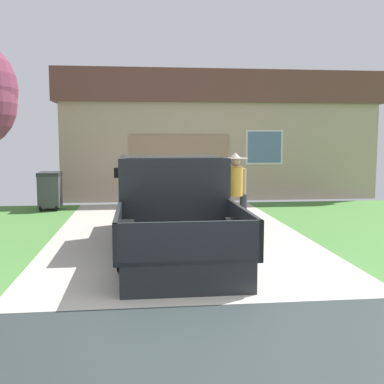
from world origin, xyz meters
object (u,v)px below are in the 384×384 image
(house_with_garage, at_px, (211,135))
(handbag, at_px, (233,232))
(wheeled_trash_bin, at_px, (50,189))
(pickup_truck, at_px, (172,205))
(person_with_hat, at_px, (235,188))

(house_with_garage, bearing_deg, handbag, -95.62)
(house_with_garage, bearing_deg, wheeled_trash_bin, -141.79)
(handbag, height_order, house_with_garage, house_with_garage)
(pickup_truck, height_order, house_with_garage, house_with_garage)
(person_with_hat, xyz_separation_m, house_with_garage, (0.76, 8.21, 1.13))
(wheeled_trash_bin, bearing_deg, house_with_garage, 38.21)
(person_with_hat, bearing_deg, house_with_garage, -95.88)
(pickup_truck, height_order, wheeled_trash_bin, pickup_truck)
(pickup_truck, relative_size, house_with_garage, 0.50)
(pickup_truck, xyz_separation_m, wheeled_trash_bin, (-3.14, 4.70, -0.17))
(person_with_hat, distance_m, house_with_garage, 8.32)
(wheeled_trash_bin, bearing_deg, pickup_truck, -56.24)
(pickup_truck, bearing_deg, person_with_hat, 24.71)
(house_with_garage, xyz_separation_m, wheeled_trash_bin, (-5.27, -4.15, -1.56))
(pickup_truck, distance_m, wheeled_trash_bin, 5.66)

